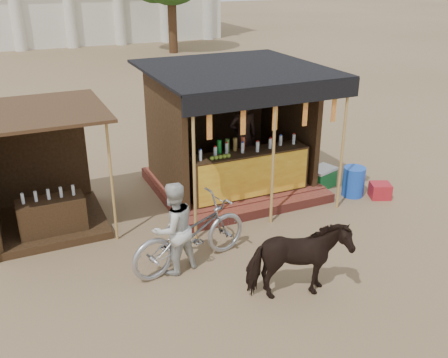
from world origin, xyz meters
name	(u,v)px	position (x,y,z in m)	size (l,w,h in m)	color
ground	(264,274)	(0.00, 0.00, 0.00)	(120.00, 120.00, 0.00)	#846B4C
main_stall	(233,146)	(1.03, 3.36, 1.03)	(3.60, 3.61, 2.78)	brown
secondary_stall	(37,187)	(-3.17, 3.24, 0.85)	(2.40, 2.40, 2.38)	#3C2716
cow	(298,261)	(0.16, -0.73, 0.64)	(0.69, 1.52, 1.28)	black
motorbike	(190,234)	(-0.99, 0.80, 0.58)	(0.77, 2.21, 1.16)	#9EA0A7
bystander	(174,228)	(-1.29, 0.73, 0.80)	(0.77, 0.60, 1.59)	#BABBB5
blue_barrel	(354,181)	(3.29, 1.92, 0.33)	(0.48, 0.48, 0.66)	blue
red_crate	(380,191)	(3.75, 1.57, 0.17)	(0.42, 0.38, 0.33)	maroon
cooler	(321,177)	(2.92, 2.60, 0.23)	(0.74, 0.61, 0.46)	#1A7531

